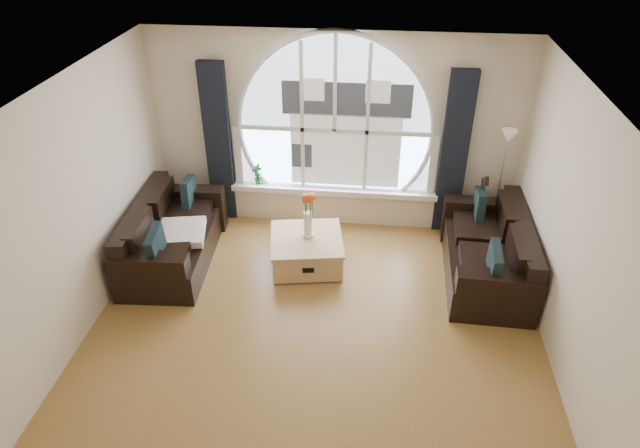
{
  "coord_description": "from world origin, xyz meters",
  "views": [
    {
      "loc": [
        0.56,
        -4.21,
        4.33
      ],
      "look_at": [
        0.0,
        0.9,
        1.05
      ],
      "focal_mm": 31.11,
      "sensor_mm": 36.0,
      "label": 1
    }
  ],
  "objects_px": {
    "sofa_right": "(487,250)",
    "coffee_chest": "(307,249)",
    "guitar": "(480,209)",
    "floor_lamp": "(499,187)",
    "potted_plant": "(257,174)",
    "vase_flowers": "(308,210)",
    "sofa_left": "(173,234)"
  },
  "relations": [
    {
      "from": "vase_flowers",
      "to": "coffee_chest",
      "type": "bearing_deg",
      "value": -106.07
    },
    {
      "from": "sofa_left",
      "to": "potted_plant",
      "type": "xyz_separation_m",
      "value": [
        0.88,
        1.19,
        0.3
      ]
    },
    {
      "from": "coffee_chest",
      "to": "floor_lamp",
      "type": "bearing_deg",
      "value": 10.24
    },
    {
      "from": "sofa_left",
      "to": "guitar",
      "type": "height_order",
      "value": "guitar"
    },
    {
      "from": "floor_lamp",
      "to": "potted_plant",
      "type": "relative_size",
      "value": 5.3
    },
    {
      "from": "sofa_right",
      "to": "coffee_chest",
      "type": "distance_m",
      "value": 2.25
    },
    {
      "from": "sofa_left",
      "to": "sofa_right",
      "type": "relative_size",
      "value": 0.99
    },
    {
      "from": "guitar",
      "to": "potted_plant",
      "type": "relative_size",
      "value": 3.51
    },
    {
      "from": "coffee_chest",
      "to": "floor_lamp",
      "type": "height_order",
      "value": "floor_lamp"
    },
    {
      "from": "sofa_right",
      "to": "vase_flowers",
      "type": "bearing_deg",
      "value": 179.88
    },
    {
      "from": "sofa_left",
      "to": "vase_flowers",
      "type": "relative_size",
      "value": 2.64
    },
    {
      "from": "sofa_right",
      "to": "coffee_chest",
      "type": "relative_size",
      "value": 2.06
    },
    {
      "from": "sofa_right",
      "to": "guitar",
      "type": "relative_size",
      "value": 1.75
    },
    {
      "from": "potted_plant",
      "to": "sofa_right",
      "type": "bearing_deg",
      "value": -19.73
    },
    {
      "from": "sofa_left",
      "to": "potted_plant",
      "type": "height_order",
      "value": "potted_plant"
    },
    {
      "from": "sofa_left",
      "to": "vase_flowers",
      "type": "distance_m",
      "value": 1.78
    },
    {
      "from": "coffee_chest",
      "to": "floor_lamp",
      "type": "xyz_separation_m",
      "value": [
        2.47,
        0.9,
        0.58
      ]
    },
    {
      "from": "sofa_right",
      "to": "guitar",
      "type": "bearing_deg",
      "value": 92.1
    },
    {
      "from": "floor_lamp",
      "to": "sofa_right",
      "type": "bearing_deg",
      "value": -103.84
    },
    {
      "from": "sofa_left",
      "to": "floor_lamp",
      "type": "xyz_separation_m",
      "value": [
        4.18,
        1.0,
        0.4
      ]
    },
    {
      "from": "sofa_right",
      "to": "vase_flowers",
      "type": "relative_size",
      "value": 2.66
    },
    {
      "from": "sofa_left",
      "to": "floor_lamp",
      "type": "distance_m",
      "value": 4.32
    },
    {
      "from": "vase_flowers",
      "to": "guitar",
      "type": "height_order",
      "value": "vase_flowers"
    },
    {
      "from": "floor_lamp",
      "to": "vase_flowers",
      "type": "bearing_deg",
      "value": -160.84
    },
    {
      "from": "floor_lamp",
      "to": "guitar",
      "type": "relative_size",
      "value": 1.51
    },
    {
      "from": "vase_flowers",
      "to": "floor_lamp",
      "type": "height_order",
      "value": "floor_lamp"
    },
    {
      "from": "coffee_chest",
      "to": "guitar",
      "type": "distance_m",
      "value": 2.38
    },
    {
      "from": "coffee_chest",
      "to": "potted_plant",
      "type": "height_order",
      "value": "potted_plant"
    },
    {
      "from": "vase_flowers",
      "to": "guitar",
      "type": "xyz_separation_m",
      "value": [
        2.22,
        0.71,
        -0.26
      ]
    },
    {
      "from": "floor_lamp",
      "to": "guitar",
      "type": "bearing_deg",
      "value": -148.09
    },
    {
      "from": "floor_lamp",
      "to": "potted_plant",
      "type": "distance_m",
      "value": 3.32
    },
    {
      "from": "vase_flowers",
      "to": "guitar",
      "type": "bearing_deg",
      "value": 17.67
    }
  ]
}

